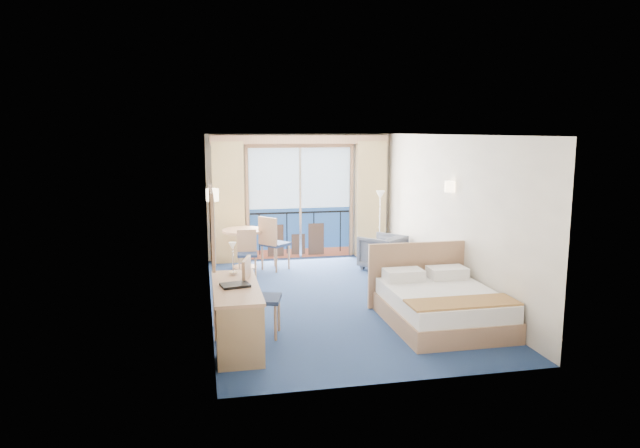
{
  "coord_description": "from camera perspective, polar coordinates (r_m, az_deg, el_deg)",
  "views": [
    {
      "loc": [
        -2.08,
        -8.92,
        2.77
      ],
      "look_at": [
        -0.19,
        0.2,
        1.24
      ],
      "focal_mm": 32.0,
      "sensor_mm": 36.0,
      "label": 1
    }
  ],
  "objects": [
    {
      "name": "room_walls",
      "position": [
        9.21,
        1.4,
        3.16
      ],
      "size": [
        4.04,
        6.54,
        2.72
      ],
      "color": "white",
      "rests_on": "ground"
    },
    {
      "name": "folder",
      "position": [
        7.4,
        -8.49,
        -6.07
      ],
      "size": [
        0.4,
        0.33,
        0.03
      ],
      "primitive_type": "cube",
      "rotation": [
        0.0,
        0.0,
        0.2
      ],
      "color": "black",
      "rests_on": "desk"
    },
    {
      "name": "mirror",
      "position": [
        7.52,
        -10.74,
        -0.15
      ],
      "size": [
        0.05,
        1.25,
        0.95
      ],
      "color": "tan",
      "rests_on": "room_walls"
    },
    {
      "name": "floor_lamp",
      "position": [
        12.26,
        6.03,
        1.63
      ],
      "size": [
        0.21,
        0.21,
        1.5
      ],
      "color": "silver",
      "rests_on": "ground"
    },
    {
      "name": "desk_chair",
      "position": [
        7.8,
        -6.4,
        -6.8
      ],
      "size": [
        0.57,
        0.56,
        1.08
      ],
      "rotation": [
        0.0,
        0.0,
        1.32
      ],
      "color": "#202D4C",
      "rests_on": "ground"
    },
    {
      "name": "armchair",
      "position": [
        11.54,
        6.25,
        -2.81
      ],
      "size": [
        1.07,
        1.07,
        0.7
      ],
      "primitive_type": "imported",
      "rotation": [
        0.0,
        0.0,
        3.82
      ],
      "color": "#41464F",
      "rests_on": "ground"
    },
    {
      "name": "desk",
      "position": [
        7.11,
        -8.11,
        -9.85
      ],
      "size": [
        0.58,
        1.7,
        0.8
      ],
      "color": "tan",
      "rests_on": "ground"
    },
    {
      "name": "table_chair_b",
      "position": [
        11.07,
        -7.3,
        -2.6
      ],
      "size": [
        0.4,
        0.41,
        0.87
      ],
      "rotation": [
        0.0,
        0.0,
        -0.07
      ],
      "color": "#202D4C",
      "rests_on": "ground"
    },
    {
      "name": "sconce_left",
      "position": [
        8.37,
        -10.71,
        2.88
      ],
      "size": [
        0.18,
        0.18,
        0.18
      ],
      "primitive_type": "cylinder",
      "color": "beige",
      "rests_on": "room_walls"
    },
    {
      "name": "wall_print",
      "position": [
        9.44,
        -10.98,
        2.06
      ],
      "size": [
        0.04,
        0.42,
        0.52
      ],
      "color": "tan",
      "rests_on": "room_walls"
    },
    {
      "name": "table_chair_a",
      "position": [
        11.37,
        -4.81,
        -1.62
      ],
      "size": [
        0.67,
        0.66,
        1.09
      ],
      "rotation": [
        0.0,
        0.0,
        2.28
      ],
      "color": "#202D4C",
      "rests_on": "ground"
    },
    {
      "name": "curtain_left",
      "position": [
        12.09,
        -9.14,
        2.12
      ],
      "size": [
        0.65,
        0.22,
        2.55
      ],
      "primitive_type": "cube",
      "color": "tan",
      "rests_on": "room_walls"
    },
    {
      "name": "desk_lamp",
      "position": [
        7.93,
        -8.73,
        -2.74
      ],
      "size": [
        0.12,
        0.12,
        0.44
      ],
      "color": "silver",
      "rests_on": "desk"
    },
    {
      "name": "balcony_door",
      "position": [
        12.42,
        -2.02,
        1.81
      ],
      "size": [
        2.36,
        0.03,
        2.52
      ],
      "color": "navy",
      "rests_on": "room_walls"
    },
    {
      "name": "round_table",
      "position": [
        11.62,
        -7.59,
        -1.48
      ],
      "size": [
        0.88,
        0.88,
        0.8
      ],
      "color": "tan",
      "rests_on": "ground"
    },
    {
      "name": "pelmet",
      "position": [
        12.2,
        -1.93,
        8.45
      ],
      "size": [
        3.8,
        0.25,
        0.18
      ],
      "primitive_type": "cube",
      "color": "tan",
      "rests_on": "room_walls"
    },
    {
      "name": "phone",
      "position": [
        9.91,
        11.47,
        -3.82
      ],
      "size": [
        0.24,
        0.22,
        0.09
      ],
      "primitive_type": "cube",
      "rotation": [
        0.0,
        0.0,
        0.42
      ],
      "color": "white",
      "rests_on": "nightstand"
    },
    {
      "name": "floor",
      "position": [
        9.56,
        1.36,
        -7.49
      ],
      "size": [
        6.5,
        6.5,
        0.0
      ],
      "primitive_type": "plane",
      "color": "navy",
      "rests_on": "ground"
    },
    {
      "name": "nightstand",
      "position": [
        9.98,
        11.55,
        -5.47
      ],
      "size": [
        0.38,
        0.36,
        0.5
      ],
      "primitive_type": "cube",
      "color": "#A68158",
      "rests_on": "ground"
    },
    {
      "name": "curtain_right",
      "position": [
        12.61,
        5.08,
        2.5
      ],
      "size": [
        0.65,
        0.22,
        2.55
      ],
      "primitive_type": "cube",
      "color": "tan",
      "rests_on": "room_walls"
    },
    {
      "name": "bed",
      "position": [
        8.47,
        11.96,
        -7.88
      ],
      "size": [
        1.64,
        1.95,
        1.03
      ],
      "color": "tan",
      "rests_on": "ground"
    },
    {
      "name": "sconce_right",
      "position": [
        9.69,
        12.87,
        3.67
      ],
      "size": [
        0.18,
        0.18,
        0.18
      ],
      "primitive_type": "cylinder",
      "color": "beige",
      "rests_on": "room_walls"
    }
  ]
}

